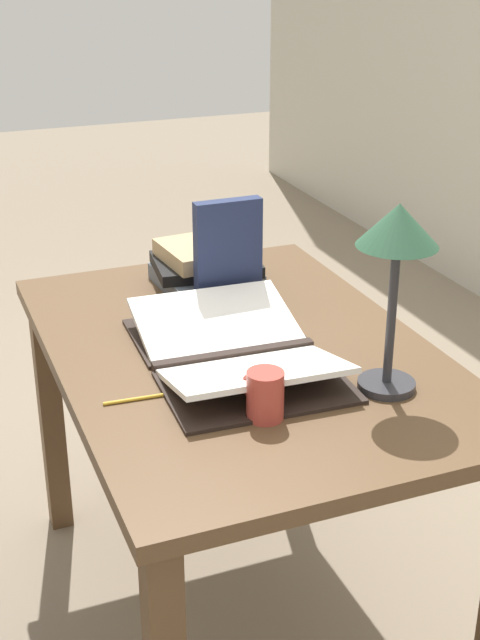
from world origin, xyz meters
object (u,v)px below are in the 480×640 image
Objects in this scene: open_book at (234,351)px; pencil at (143,398)px; coffee_mug at (264,395)px; book_standing_upright at (228,254)px; reading_lamp at (397,245)px; book_stack_tall at (206,265)px.

open_book reaches higher than pencil.
coffee_mug reaches higher than open_book.
reading_lamp reaches higher than book_standing_upright.
book_stack_tall is 2.79× the size of coffee_mug.
open_book is 0.25m from coffee_mug.
pencil is (0.52, -0.32, -0.05)m from book_stack_tall.
open_book is 0.43m from reading_lamp.
book_stack_tall is 0.72m from reading_lamp.
pencil is at bearing -31.15° from book_stack_tall.
book_stack_tall is 0.16m from book_standing_upright.
pencil is (0.38, -0.32, -0.13)m from book_standing_upright.
book_stack_tall is (-0.43, 0.09, 0.03)m from open_book.
book_standing_upright is 0.51m from pencil.
book_stack_tall is at bearing -167.48° from reading_lamp.
pencil is at bearing -127.88° from coffee_mug.
reading_lamp is at bearing 73.90° from pencil.
reading_lamp is at bearing 12.52° from book_stack_tall.
coffee_mug is (0.25, -0.04, 0.03)m from open_book.
reading_lamp is 3.81× the size of coffee_mug.
book_standing_upright reaches higher than open_book.
pencil is (0.10, -0.23, -0.02)m from open_book.
open_book is 0.44m from book_stack_tall.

